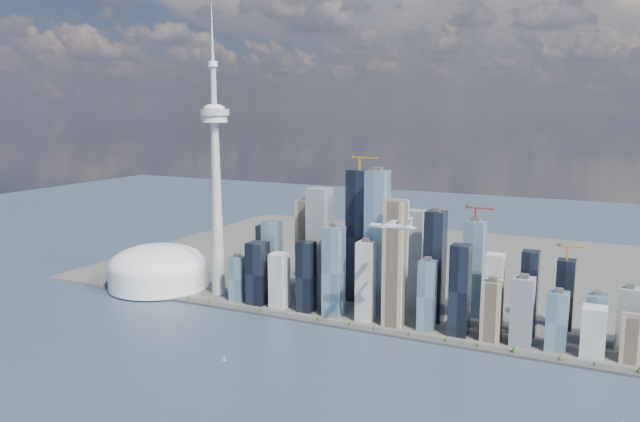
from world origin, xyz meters
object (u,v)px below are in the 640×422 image
at_px(needle_tower, 216,175).
at_px(dome_stadium, 159,269).
at_px(airplane, 392,226).
at_px(sailboat_west, 224,359).

height_order(needle_tower, dome_stadium, needle_tower).
bearing_deg(airplane, needle_tower, 160.80).
distance_m(needle_tower, dome_stadium, 241.40).
relative_size(dome_stadium, sailboat_west, 20.45).
relative_size(needle_tower, airplane, 7.29).
height_order(airplane, sailboat_west, airplane).
height_order(needle_tower, sailboat_west, needle_tower).
relative_size(needle_tower, sailboat_west, 56.28).
xyz_separation_m(airplane, sailboat_west, (-197.52, -155.29, -185.94)).
bearing_deg(sailboat_west, needle_tower, 135.17).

